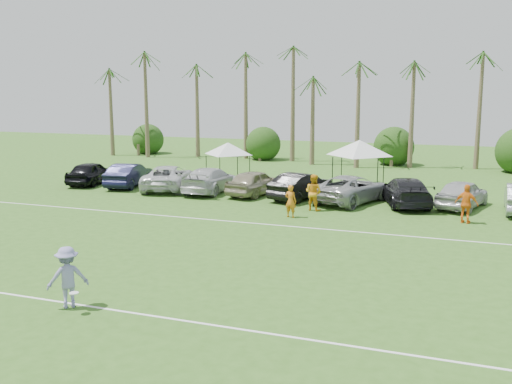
% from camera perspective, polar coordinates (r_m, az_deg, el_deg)
% --- Properties ---
extents(ground, '(120.00, 120.00, 0.00)m').
position_cam_1_polar(ground, '(17.73, -23.83, -12.12)').
color(ground, '#315C1B').
rests_on(ground, ground).
extents(field_lines, '(80.00, 12.10, 0.01)m').
position_cam_1_polar(field_lines, '(23.77, -10.40, -5.79)').
color(field_lines, white).
rests_on(field_lines, ground).
extents(palm_tree_0, '(2.40, 2.40, 8.90)m').
position_cam_1_polar(palm_tree_0, '(60.02, -14.41, 10.79)').
color(palm_tree_0, brown).
rests_on(palm_tree_0, ground).
extents(palm_tree_1, '(2.40, 2.40, 9.90)m').
position_cam_1_polar(palm_tree_1, '(57.39, -10.23, 11.86)').
color(palm_tree_1, brown).
rests_on(palm_tree_1, ground).
extents(palm_tree_2, '(2.40, 2.40, 10.90)m').
position_cam_1_polar(palm_tree_2, '(55.09, -5.64, 12.94)').
color(palm_tree_2, brown).
rests_on(palm_tree_2, ground).
extents(palm_tree_3, '(2.40, 2.40, 11.90)m').
position_cam_1_polar(palm_tree_3, '(53.54, -1.67, 13.98)').
color(palm_tree_3, brown).
rests_on(palm_tree_3, ground).
extents(palm_tree_4, '(2.40, 2.40, 8.90)m').
position_cam_1_polar(palm_tree_4, '(52.09, 2.51, 11.24)').
color(palm_tree_4, brown).
rests_on(palm_tree_4, ground).
extents(palm_tree_5, '(2.40, 2.40, 9.90)m').
position_cam_1_polar(palm_tree_5, '(51.05, 6.91, 12.18)').
color(palm_tree_5, brown).
rests_on(palm_tree_5, ground).
extents(palm_tree_6, '(2.40, 2.40, 10.90)m').
position_cam_1_polar(palm_tree_6, '(50.33, 11.48, 13.07)').
color(palm_tree_6, brown).
rests_on(palm_tree_6, ground).
extents(palm_tree_7, '(2.40, 2.40, 11.90)m').
position_cam_1_polar(palm_tree_7, '(49.93, 16.19, 13.88)').
color(palm_tree_7, brown).
rests_on(palm_tree_7, ground).
extents(palm_tree_8, '(2.40, 2.40, 8.90)m').
position_cam_1_polar(palm_tree_8, '(49.68, 21.90, 10.59)').
color(palm_tree_8, brown).
rests_on(palm_tree_8, ground).
extents(bush_tree_0, '(4.00, 4.00, 4.00)m').
position_cam_1_polar(bush_tree_0, '(59.42, -11.22, 5.43)').
color(bush_tree_0, brown).
rests_on(bush_tree_0, ground).
extents(bush_tree_1, '(4.00, 4.00, 4.00)m').
position_cam_1_polar(bush_tree_1, '(53.86, 0.75, 5.16)').
color(bush_tree_1, brown).
rests_on(bush_tree_1, ground).
extents(bush_tree_2, '(4.00, 4.00, 4.00)m').
position_cam_1_polar(bush_tree_2, '(51.19, 13.58, 4.62)').
color(bush_tree_2, brown).
rests_on(bush_tree_2, ground).
extents(sideline_player_a, '(0.67, 0.49, 1.69)m').
position_cam_1_polar(sideline_player_a, '(29.32, 3.49, -0.92)').
color(sideline_player_a, orange).
rests_on(sideline_player_a, ground).
extents(sideline_player_b, '(1.15, 1.01, 1.99)m').
position_cam_1_polar(sideline_player_b, '(31.12, 5.76, -0.03)').
color(sideline_player_b, orange).
rests_on(sideline_player_b, ground).
extents(sideline_player_c, '(1.22, 0.77, 1.93)m').
position_cam_1_polar(sideline_player_c, '(29.79, 20.30, -1.13)').
color(sideline_player_c, orange).
rests_on(sideline_player_c, ground).
extents(canopy_tent_left, '(3.84, 3.84, 3.11)m').
position_cam_1_polar(canopy_tent_left, '(42.27, -2.81, 4.96)').
color(canopy_tent_left, black).
rests_on(canopy_tent_left, ground).
extents(canopy_tent_right, '(4.56, 4.56, 3.69)m').
position_cam_1_polar(canopy_tent_right, '(39.15, 10.32, 5.14)').
color(canopy_tent_right, black).
rests_on(canopy_tent_right, ground).
extents(frisbee_player, '(1.36, 1.35, 1.88)m').
position_cam_1_polar(frisbee_player, '(18.15, -18.33, -8.09)').
color(frisbee_player, '#847FB4').
rests_on(frisbee_player, ground).
extents(parked_car_0, '(2.54, 4.89, 1.59)m').
position_cam_1_polar(parked_car_0, '(41.36, -16.16, 1.86)').
color(parked_car_0, black).
rests_on(parked_car_0, ground).
extents(parked_car_1, '(2.47, 5.04, 1.59)m').
position_cam_1_polar(parked_car_1, '(39.66, -12.58, 1.68)').
color(parked_car_1, black).
rests_on(parked_car_1, ground).
extents(parked_car_2, '(4.11, 6.23, 1.59)m').
position_cam_1_polar(parked_car_2, '(38.05, -8.77, 1.45)').
color(parked_car_2, silver).
rests_on(parked_car_2, ground).
extents(parked_car_3, '(2.31, 5.51, 1.59)m').
position_cam_1_polar(parked_car_3, '(36.69, -4.59, 1.22)').
color(parked_car_3, '#BEBEBE').
rests_on(parked_car_3, ground).
extents(parked_car_4, '(2.81, 4.96, 1.59)m').
position_cam_1_polar(parked_car_4, '(35.56, -0.11, 0.97)').
color(parked_car_4, gray).
rests_on(parked_car_4, ground).
extents(parked_car_5, '(3.10, 5.11, 1.59)m').
position_cam_1_polar(parked_car_5, '(34.39, 4.52, 0.62)').
color(parked_car_5, black).
rests_on(parked_car_5, ground).
extents(parked_car_6, '(4.37, 6.27, 1.59)m').
position_cam_1_polar(parked_car_6, '(33.72, 9.51, 0.32)').
color(parked_car_6, gray).
rests_on(parked_car_6, ground).
extents(parked_car_7, '(3.77, 5.89, 1.59)m').
position_cam_1_polar(parked_car_7, '(33.49, 14.70, 0.06)').
color(parked_car_7, black).
rests_on(parked_car_7, ground).
extents(parked_car_8, '(3.16, 5.01, 1.59)m').
position_cam_1_polar(parked_car_8, '(33.65, 19.91, -0.17)').
color(parked_car_8, '#B0B0B1').
rests_on(parked_car_8, ground).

